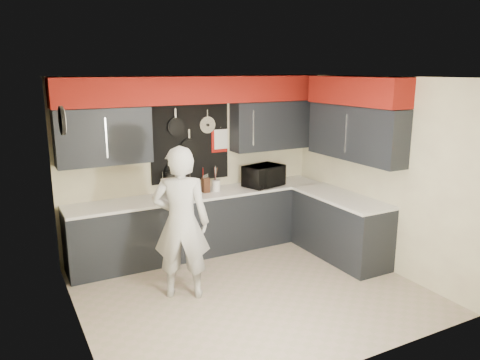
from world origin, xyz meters
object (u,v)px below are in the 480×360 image
knife_block (206,185)px  coffee_maker (174,184)px  utensil_crock (216,185)px  person (181,223)px  microwave (264,176)px

knife_block → coffee_maker: (-0.50, -0.03, 0.08)m
utensil_crock → person: 1.55m
coffee_maker → knife_block: bearing=22.8°
knife_block → coffee_maker: bearing=-179.6°
microwave → coffee_maker: 1.44m
knife_block → coffee_maker: coffee_maker is taller
coffee_maker → person: (-0.34, -1.13, -0.18)m
coffee_maker → person: bearing=-87.2°
microwave → utensil_crock: bearing=158.4°
knife_block → person: person is taller
knife_block → person: 1.44m
microwave → person: 2.09m
utensil_crock → coffee_maker: coffee_maker is taller
microwave → person: (-1.78, -1.09, -0.16)m
utensil_crock → person: size_ratio=0.09×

